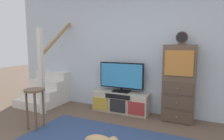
# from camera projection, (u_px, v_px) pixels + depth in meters

# --- Properties ---
(back_wall) EXTENTS (6.40, 0.12, 2.70)m
(back_wall) POSITION_uv_depth(u_px,v_px,m) (139.00, 49.00, 4.27)
(back_wall) COLOR silver
(back_wall) RESTS_ON ground_plane
(media_console) EXTENTS (1.21, 0.38, 0.44)m
(media_console) POSITION_uv_depth(u_px,v_px,m) (121.00, 102.00, 4.31)
(media_console) COLOR #BCB29E
(media_console) RESTS_ON ground_plane
(television) EXTENTS (0.98, 0.22, 0.64)m
(television) POSITION_uv_depth(u_px,v_px,m) (121.00, 76.00, 4.25)
(television) COLOR black
(television) RESTS_ON media_console
(side_cabinet) EXTENTS (0.58, 0.38, 1.46)m
(side_cabinet) POSITION_uv_depth(u_px,v_px,m) (179.00, 84.00, 3.76)
(side_cabinet) COLOR brown
(side_cabinet) RESTS_ON ground_plane
(desk_clock) EXTENTS (0.22, 0.08, 0.24)m
(desk_clock) POSITION_uv_depth(u_px,v_px,m) (182.00, 38.00, 3.63)
(desk_clock) COLOR #4C3823
(desk_clock) RESTS_ON side_cabinet
(staircase) EXTENTS (1.00, 1.36, 2.20)m
(staircase) POSITION_uv_depth(u_px,v_px,m) (51.00, 87.00, 5.10)
(staircase) COLOR silver
(staircase) RESTS_ON ground_plane
(bar_stool_near) EXTENTS (0.34, 0.34, 0.71)m
(bar_stool_near) POSITION_uv_depth(u_px,v_px,m) (35.00, 99.00, 3.41)
(bar_stool_near) COLOR brown
(bar_stool_near) RESTS_ON ground_plane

